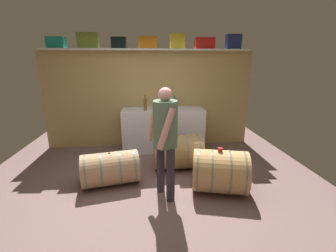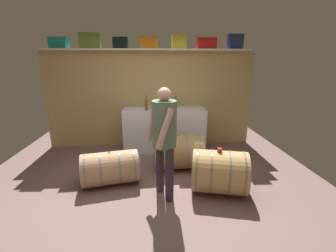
# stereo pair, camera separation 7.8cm
# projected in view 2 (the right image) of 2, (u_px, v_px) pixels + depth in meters

# --- Properties ---
(ground_plane) EXTENTS (5.96, 7.55, 0.02)m
(ground_plane) POSITION_uv_depth(u_px,v_px,m) (152.00, 176.00, 4.12)
(ground_plane) COLOR #745956
(back_wall_panel) EXTENTS (4.76, 0.10, 2.20)m
(back_wall_panel) POSITION_uv_depth(u_px,v_px,m) (151.00, 100.00, 5.39)
(back_wall_panel) COLOR tan
(back_wall_panel) RESTS_ON ground
(high_shelf_board) EXTENTS (4.38, 0.40, 0.03)m
(high_shelf_board) POSITION_uv_depth(u_px,v_px,m) (150.00, 50.00, 4.94)
(high_shelf_board) COLOR silver
(high_shelf_board) RESTS_ON back_wall_panel
(toolcase_teal) EXTENTS (0.37, 0.24, 0.23)m
(toolcase_teal) POSITION_uv_depth(u_px,v_px,m) (59.00, 43.00, 4.78)
(toolcase_teal) COLOR #1A8276
(toolcase_teal) RESTS_ON high_shelf_board
(toolcase_olive) EXTENTS (0.44, 0.22, 0.31)m
(toolcase_olive) POSITION_uv_depth(u_px,v_px,m) (90.00, 41.00, 4.81)
(toolcase_olive) COLOR olive
(toolcase_olive) RESTS_ON high_shelf_board
(toolcase_black) EXTENTS (0.30, 0.23, 0.23)m
(toolcase_black) POSITION_uv_depth(u_px,v_px,m) (120.00, 43.00, 4.86)
(toolcase_black) COLOR black
(toolcase_black) RESTS_ON high_shelf_board
(toolcase_orange) EXTENTS (0.38, 0.26, 0.25)m
(toolcase_orange) POSITION_uv_depth(u_px,v_px,m) (149.00, 43.00, 4.90)
(toolcase_orange) COLOR orange
(toolcase_orange) RESTS_ON high_shelf_board
(toolcase_yellow) EXTENTS (0.32, 0.27, 0.30)m
(toolcase_yellow) POSITION_uv_depth(u_px,v_px,m) (179.00, 42.00, 4.94)
(toolcase_yellow) COLOR yellow
(toolcase_yellow) RESTS_ON high_shelf_board
(toolcase_red) EXTENTS (0.42, 0.28, 0.23)m
(toolcase_red) POSITION_uv_depth(u_px,v_px,m) (206.00, 43.00, 4.98)
(toolcase_red) COLOR red
(toolcase_red) RESTS_ON high_shelf_board
(toolcase_navy) EXTENTS (0.32, 0.21, 0.31)m
(toolcase_navy) POSITION_uv_depth(u_px,v_px,m) (235.00, 42.00, 5.02)
(toolcase_navy) COLOR navy
(toolcase_navy) RESTS_ON high_shelf_board
(work_cabinet) EXTENTS (1.81, 0.60, 0.96)m
(work_cabinet) POSITION_uv_depth(u_px,v_px,m) (164.00, 129.00, 5.23)
(work_cabinet) COLOR white
(work_cabinet) RESTS_ON ground
(wine_bottle_green) EXTENTS (0.07, 0.07, 0.28)m
(wine_bottle_green) POSITION_uv_depth(u_px,v_px,m) (176.00, 103.00, 5.10)
(wine_bottle_green) COLOR #2F5C35
(wine_bottle_green) RESTS_ON work_cabinet
(wine_bottle_amber) EXTENTS (0.07, 0.07, 0.32)m
(wine_bottle_amber) POSITION_uv_depth(u_px,v_px,m) (146.00, 104.00, 4.88)
(wine_bottle_amber) COLOR brown
(wine_bottle_amber) RESTS_ON work_cabinet
(wine_glass) EXTENTS (0.07, 0.07, 0.15)m
(wine_glass) POSITION_uv_depth(u_px,v_px,m) (147.00, 104.00, 5.09)
(wine_glass) COLOR white
(wine_glass) RESTS_ON work_cabinet
(wine_barrel_near) EXTENTS (0.95, 0.83, 0.68)m
(wine_barrel_near) POSITION_uv_depth(u_px,v_px,m) (219.00, 172.00, 3.53)
(wine_barrel_near) COLOR tan
(wine_barrel_near) RESTS_ON ground
(wine_barrel_far) EXTENTS (1.00, 0.72, 0.56)m
(wine_barrel_far) POSITION_uv_depth(u_px,v_px,m) (110.00, 168.00, 3.79)
(wine_barrel_far) COLOR tan
(wine_barrel_far) RESTS_ON ground
(wine_barrel_flank) EXTENTS (0.91, 0.67, 0.66)m
(wine_barrel_flank) POSITION_uv_depth(u_px,v_px,m) (178.00, 152.00, 4.33)
(wine_barrel_flank) COLOR #9F7E49
(wine_barrel_flank) RESTS_ON ground
(tasting_cup) EXTENTS (0.07, 0.07, 0.05)m
(tasting_cup) POSITION_uv_depth(u_px,v_px,m) (220.00, 150.00, 3.43)
(tasting_cup) COLOR red
(tasting_cup) RESTS_ON wine_barrel_near
(winemaker_pouring) EXTENTS (0.45, 0.53, 1.64)m
(winemaker_pouring) POSITION_uv_depth(u_px,v_px,m) (164.00, 132.00, 3.24)
(winemaker_pouring) COLOR #302835
(winemaker_pouring) RESTS_ON ground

